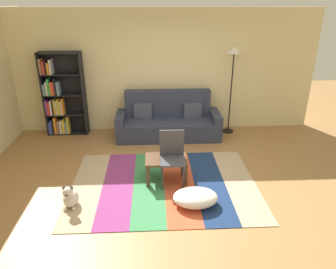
# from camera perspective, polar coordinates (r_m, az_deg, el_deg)

# --- Properties ---
(ground_plane) EXTENTS (14.00, 14.00, 0.00)m
(ground_plane) POSITION_cam_1_polar(r_m,az_deg,el_deg) (5.30, 0.78, -8.99)
(ground_plane) COLOR #9E7042
(back_wall) EXTENTS (6.80, 0.10, 2.70)m
(back_wall) POSITION_cam_1_polar(r_m,az_deg,el_deg) (7.18, -0.49, 11.43)
(back_wall) COLOR beige
(back_wall) RESTS_ON ground_plane
(rug) EXTENTS (3.05, 2.27, 0.01)m
(rug) POSITION_cam_1_polar(r_m,az_deg,el_deg) (5.27, -0.73, -9.07)
(rug) COLOR tan
(rug) RESTS_ON ground_plane
(couch) EXTENTS (2.26, 0.80, 1.00)m
(couch) POSITION_cam_1_polar(r_m,az_deg,el_deg) (6.96, 0.02, 2.33)
(couch) COLOR #2D3347
(couch) RESTS_ON ground_plane
(bookshelf) EXTENTS (0.90, 0.28, 1.84)m
(bookshelf) POSITION_cam_1_polar(r_m,az_deg,el_deg) (7.35, -19.14, 6.27)
(bookshelf) COLOR black
(bookshelf) RESTS_ON ground_plane
(coffee_table) EXTENTS (0.69, 0.49, 0.40)m
(coffee_table) POSITION_cam_1_polar(r_m,az_deg,el_deg) (5.25, -0.36, -5.08)
(coffee_table) COLOR #513826
(coffee_table) RESTS_ON rug
(pouf) EXTENTS (0.67, 0.49, 0.24)m
(pouf) POSITION_cam_1_polar(r_m,az_deg,el_deg) (4.76, 5.01, -11.37)
(pouf) COLOR white
(pouf) RESTS_ON rug
(dog) EXTENTS (0.22, 0.35, 0.40)m
(dog) POSITION_cam_1_polar(r_m,az_deg,el_deg) (4.91, -17.37, -10.86)
(dog) COLOR beige
(dog) RESTS_ON ground_plane
(standing_lamp) EXTENTS (0.32, 0.32, 1.94)m
(standing_lamp) POSITION_cam_1_polar(r_m,az_deg,el_deg) (7.00, 11.83, 12.86)
(standing_lamp) COLOR black
(standing_lamp) RESTS_ON ground_plane
(tv_remote) EXTENTS (0.10, 0.16, 0.02)m
(tv_remote) POSITION_cam_1_polar(r_m,az_deg,el_deg) (5.24, 0.37, -4.03)
(tv_remote) COLOR black
(tv_remote) RESTS_ON coffee_table
(folding_chair) EXTENTS (0.40, 0.40, 0.90)m
(folding_chair) POSITION_cam_1_polar(r_m,az_deg,el_deg) (5.11, 0.75, -3.39)
(folding_chair) COLOR #38383D
(folding_chair) RESTS_ON ground_plane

